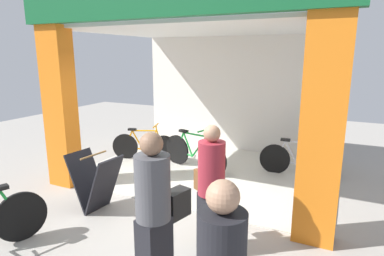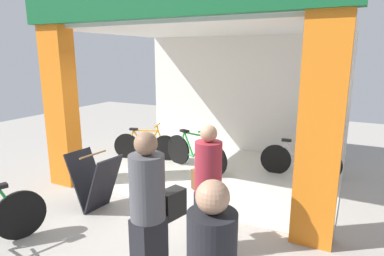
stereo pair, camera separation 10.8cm
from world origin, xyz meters
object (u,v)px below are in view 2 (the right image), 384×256
Objects in this scene: sandwich_board_sign at (95,182)px; pedestrian_0 at (208,189)px; pedestrian_2 at (150,214)px; bicycle_inside_0 at (146,146)px; bicycle_inside_2 at (300,161)px; bicycle_inside_1 at (195,153)px.

pedestrian_0 is (2.11, -0.27, 0.39)m from sandwich_board_sign.
sandwich_board_sign is 2.32m from pedestrian_2.
pedestrian_0 is at bearing -43.93° from bicycle_inside_0.
bicycle_inside_0 is at bearing -171.94° from bicycle_inside_2.
pedestrian_2 is at bearing -70.23° from bicycle_inside_1.
bicycle_inside_1 reaches higher than bicycle_inside_2.
bicycle_inside_1 reaches higher than bicycle_inside_0.
bicycle_inside_1 is 2.47m from sandwich_board_sign.
bicycle_inside_0 is 3.50m from bicycle_inside_2.
bicycle_inside_1 is at bearing -164.93° from bicycle_inside_2.
bicycle_inside_2 is (2.11, 0.57, -0.03)m from bicycle_inside_1.
bicycle_inside_2 is at bearing 8.06° from bicycle_inside_0.
bicycle_inside_2 reaches higher than bicycle_inside_0.
pedestrian_2 is (-0.20, -0.96, 0.07)m from pedestrian_0.
bicycle_inside_2 is 4.31m from pedestrian_2.
sandwich_board_sign reaches higher than bicycle_inside_2.
sandwich_board_sign reaches higher than bicycle_inside_0.
pedestrian_0 is at bearing 78.43° from pedestrian_2.
bicycle_inside_0 is 0.95× the size of bicycle_inside_2.
pedestrian_2 is (1.91, -1.23, 0.45)m from sandwich_board_sign.
bicycle_inside_2 is 4.03m from sandwich_board_sign.
bicycle_inside_1 is 3.09m from pedestrian_0.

